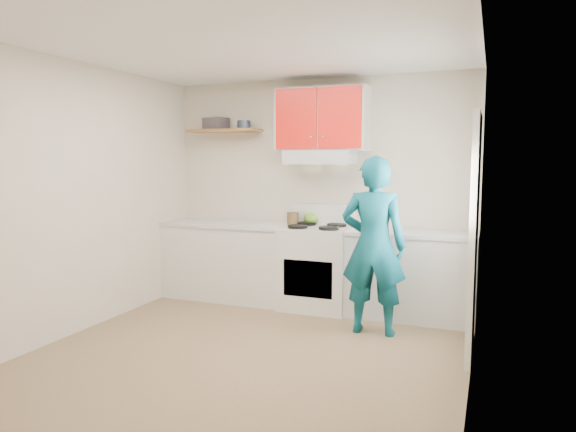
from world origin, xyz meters
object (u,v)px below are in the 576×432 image
at_px(kettle, 311,218).
at_px(person, 374,246).
at_px(crock, 293,219).
at_px(stove, 317,268).
at_px(tin, 244,125).

bearing_deg(kettle, person, -54.49).
bearing_deg(crock, stove, -18.22).
relative_size(stove, kettle, 5.36).
bearing_deg(person, tin, -27.18).
relative_size(tin, person, 0.09).
distance_m(stove, crock, 0.63).
xyz_separation_m(tin, person, (1.75, -0.79, -1.23)).
bearing_deg(stove, tin, 170.58).
distance_m(stove, kettle, 0.59).
xyz_separation_m(kettle, person, (0.91, -0.82, -0.14)).
bearing_deg(person, stove, -42.02).
relative_size(kettle, crock, 1.04).
bearing_deg(stove, person, -39.15).
bearing_deg(tin, stove, -9.42).
relative_size(kettle, person, 0.10).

